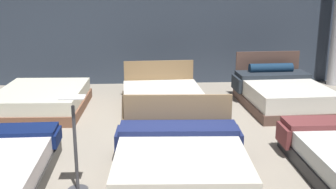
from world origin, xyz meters
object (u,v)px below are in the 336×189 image
price_sign (76,155)px  bed_5 (282,93)px  bed_3 (42,100)px  bed_1 (180,160)px  bed_4 (163,100)px

price_sign → bed_5: bearing=42.7°
bed_3 → bed_5: bed_5 is taller
bed_1 → price_sign: size_ratio=1.75×
bed_3 → price_sign: size_ratio=1.81×
bed_1 → bed_4: 2.91m
bed_3 → bed_5: 4.67m
price_sign → bed_3: bearing=109.4°
bed_4 → bed_5: bed_5 is taller
bed_5 → price_sign: bearing=-139.7°
bed_1 → bed_5: size_ratio=0.93×
bed_1 → price_sign: price_sign is taller
bed_3 → bed_5: size_ratio=0.97×
bed_5 → bed_3: bearing=177.5°
bed_3 → bed_4: bed_4 is taller
bed_1 → bed_5: (2.28, 2.93, 0.06)m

